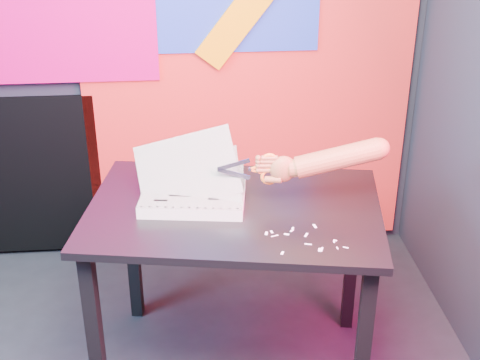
{
  "coord_description": "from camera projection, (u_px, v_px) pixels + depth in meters",
  "views": [
    {
      "loc": [
        0.34,
        -1.61,
        1.94
      ],
      "look_at": [
        0.53,
        0.52,
        0.87
      ],
      "focal_mm": 50.0,
      "sensor_mm": 36.0,
      "label": 1
    }
  ],
  "objects": [
    {
      "name": "room",
      "position": [
        49.0,
        109.0,
        1.68
      ],
      "size": [
        3.01,
        3.01,
        2.71
      ],
      "color": "black",
      "rests_on": "ground"
    },
    {
      "name": "backdrop",
      "position": [
        125.0,
        78.0,
        3.16
      ],
      "size": [
        2.88,
        0.05,
        2.08
      ],
      "color": "red",
      "rests_on": "ground"
    },
    {
      "name": "work_table",
      "position": [
        234.0,
        231.0,
        2.51
      ],
      "size": [
        1.18,
        0.89,
        0.75
      ],
      "rotation": [
        0.0,
        0.0,
        -0.17
      ],
      "color": "black",
      "rests_on": "ground"
    },
    {
      "name": "printout_stack",
      "position": [
        193.0,
        195.0,
        2.48
      ],
      "size": [
        0.43,
        0.33,
        0.29
      ],
      "rotation": [
        0.0,
        0.0,
        -0.13
      ],
      "color": "white",
      "rests_on": "work_table"
    },
    {
      "name": "scissors",
      "position": [
        265.0,
        169.0,
        2.41
      ],
      "size": [
        0.22,
        0.03,
        0.13
      ],
      "rotation": [
        0.0,
        0.0,
        -0.08
      ],
      "color": "#A7A8C9",
      "rests_on": "printout_stack"
    },
    {
      "name": "hand_forearm",
      "position": [
        328.0,
        160.0,
        2.4
      ],
      "size": [
        0.47,
        0.11,
        0.17
      ],
      "rotation": [
        0.0,
        0.0,
        -0.08
      ],
      "color": "#A9603B",
      "rests_on": "work_table"
    },
    {
      "name": "paper_clippings",
      "position": [
        301.0,
        238.0,
        2.26
      ],
      "size": [
        0.27,
        0.18,
        0.0
      ],
      "color": "white",
      "rests_on": "work_table"
    }
  ]
}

